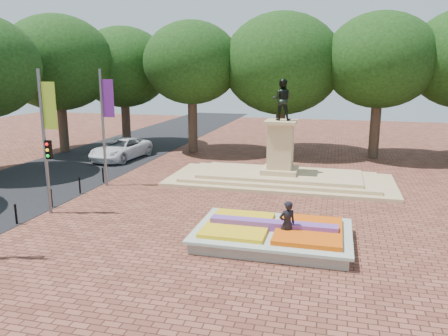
# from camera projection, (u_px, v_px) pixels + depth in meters

# --- Properties ---
(ground) EXTENTS (90.00, 90.00, 0.00)m
(ground) POSITION_uv_depth(u_px,v_px,m) (257.00, 224.00, 20.11)
(ground) COLOR brown
(ground) RESTS_ON ground
(asphalt_street) EXTENTS (9.00, 90.00, 0.02)m
(asphalt_street) POSITION_uv_depth(u_px,v_px,m) (44.00, 178.00, 28.48)
(asphalt_street) COLOR black
(asphalt_street) RESTS_ON ground
(flower_bed) EXTENTS (6.30, 4.30, 0.91)m
(flower_bed) POSITION_uv_depth(u_px,v_px,m) (273.00, 234.00, 17.89)
(flower_bed) COLOR gray
(flower_bed) RESTS_ON ground
(monument) EXTENTS (14.00, 6.00, 6.40)m
(monument) POSITION_uv_depth(u_px,v_px,m) (280.00, 168.00, 27.47)
(monument) COLOR tan
(monument) RESTS_ON ground
(tree_row_back) EXTENTS (44.80, 8.80, 10.43)m
(tree_row_back) POSITION_uv_depth(u_px,v_px,m) (327.00, 73.00, 35.07)
(tree_row_back) COLOR #38281E
(tree_row_back) RESTS_ON ground
(banner_poles) EXTENTS (0.88, 11.17, 7.00)m
(banner_poles) POSITION_uv_depth(u_px,v_px,m) (42.00, 137.00, 20.47)
(banner_poles) COLOR slate
(banner_poles) RESTS_ON ground
(bollard_row) EXTENTS (0.12, 13.12, 0.98)m
(bollard_row) POSITION_uv_depth(u_px,v_px,m) (35.00, 205.00, 21.18)
(bollard_row) COLOR black
(bollard_row) RESTS_ON ground
(van) EXTENTS (3.32, 6.15, 1.64)m
(van) POSITION_uv_depth(u_px,v_px,m) (121.00, 149.00, 34.45)
(van) COLOR white
(van) RESTS_ON ground
(pedestrian) EXTENTS (0.83, 0.73, 1.90)m
(pedestrian) POSITION_uv_depth(u_px,v_px,m) (287.00, 224.00, 17.35)
(pedestrian) COLOR black
(pedestrian) RESTS_ON ground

